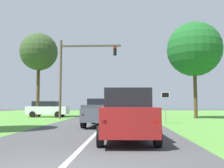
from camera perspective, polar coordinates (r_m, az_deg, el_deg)
ground_plane at (r=16.37m, az=-2.26°, el=-9.63°), size 120.00×120.00×0.00m
red_suv_near at (r=10.34m, az=3.28°, el=-6.71°), size 2.32×4.73×2.05m
pickup_truck_lead at (r=17.16m, az=-1.82°, el=-6.24°), size 2.58×5.57×1.81m
traffic_light at (r=26.25m, az=-8.16°, el=3.65°), size 6.28×0.40×7.99m
keep_moving_sign at (r=19.66m, az=11.84°, el=-4.01°), size 0.60×0.09×2.50m
oak_tree_right at (r=28.37m, az=17.88°, el=7.38°), size 5.68×5.68×10.06m
crossing_suv_far at (r=29.96m, az=-14.24°, el=-5.38°), size 4.62×2.10×1.79m
extra_tree_1 at (r=30.20m, az=-16.01°, el=6.84°), size 4.22×4.22×9.47m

